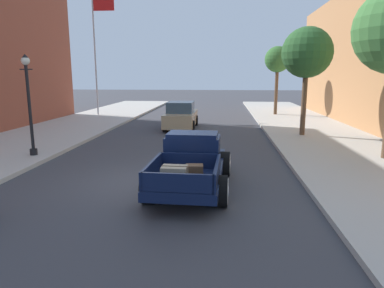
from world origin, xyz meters
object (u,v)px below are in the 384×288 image
Objects in this scene: hotrod_truck_navy at (192,161)px; car_background_tan at (181,116)px; street_tree_second at (307,53)px; street_lamp_near at (29,98)px; flagpole at (97,42)px; street_tree_third at (278,60)px.

car_background_tan is at bearing 98.61° from hotrod_truck_navy.
street_tree_second is (6.74, -2.64, 3.55)m from car_background_tan.
car_background_tan is at bearing 60.24° from street_lamp_near.
flagpole is (-7.11, 5.62, 5.00)m from car_background_tan.
street_lamp_near is (-6.51, 2.80, 1.63)m from hotrod_truck_navy.
flagpole reaches higher than street_tree_second.
street_tree_third is (6.78, 7.27, 3.63)m from car_background_tan.
car_background_tan is 1.12× the size of street_lamp_near.
car_background_tan is at bearing -38.33° from flagpole.
car_background_tan is 9.83m from street_lamp_near.
street_tree_second is (13.86, -8.26, -1.45)m from flagpole.
hotrod_truck_navy is 1.16× the size of car_background_tan.
flagpole is (-2.30, 14.04, 3.39)m from street_lamp_near.
car_background_tan is 0.47× the size of flagpole.
car_background_tan reaches higher than hotrod_truck_navy.
street_tree_third is (13.89, 1.64, -1.37)m from flagpole.
street_lamp_near is at bearing -126.48° from street_tree_third.
street_tree_third is at bearing 74.62° from hotrod_truck_navy.
hotrod_truck_navy is at bearing -120.47° from street_tree_second.
flagpole is 16.20m from street_tree_second.
car_background_tan is 0.81× the size of street_tree_third.
street_tree_third is (0.04, 9.90, 0.08)m from street_tree_second.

